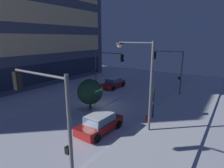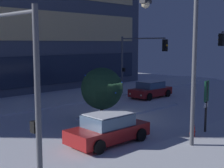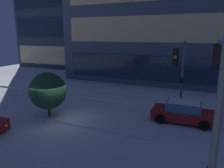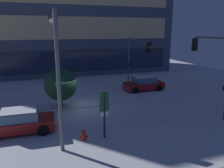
% 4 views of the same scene
% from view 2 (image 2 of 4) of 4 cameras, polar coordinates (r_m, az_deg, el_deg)
% --- Properties ---
extents(ground, '(52.00, 52.00, 0.00)m').
position_cam_2_polar(ground, '(21.07, -0.23, -6.22)').
color(ground, silver).
extents(curb_strip_far, '(52.00, 5.20, 0.14)m').
position_cam_2_polar(curb_strip_far, '(27.33, -12.38, -3.08)').
color(curb_strip_far, silver).
rests_on(curb_strip_far, ground).
extents(median_strip, '(9.00, 1.80, 0.14)m').
position_cam_2_polar(median_strip, '(23.24, 3.63, -4.76)').
color(median_strip, silver).
rests_on(median_strip, ground).
extents(car_near, '(4.39, 2.16, 1.49)m').
position_cam_2_polar(car_near, '(15.98, -0.68, -8.02)').
color(car_near, maroon).
rests_on(car_near, ground).
extents(car_far, '(4.32, 2.10, 1.49)m').
position_cam_2_polar(car_far, '(29.26, 6.91, -1.00)').
color(car_far, maroon).
rests_on(car_far, ground).
extents(traffic_light_corner_near_left, '(0.32, 4.31, 6.07)m').
position_cam_2_polar(traffic_light_corner_near_left, '(11.06, -17.73, 2.88)').
color(traffic_light_corner_near_left, '#565960').
rests_on(traffic_light_corner_near_left, ground).
extents(traffic_light_corner_far_right, '(0.32, 5.31, 5.53)m').
position_cam_2_polar(traffic_light_corner_far_right, '(29.14, 4.93, 5.24)').
color(traffic_light_corner_far_right, '#565960').
rests_on(traffic_light_corner_far_right, ground).
extents(street_lamp_arched, '(0.56, 3.32, 7.32)m').
position_cam_2_polar(street_lamp_arched, '(15.65, 11.64, 6.74)').
color(street_lamp_arched, '#565960').
rests_on(street_lamp_arched, ground).
extents(fire_hydrant, '(0.48, 0.26, 0.79)m').
position_cam_2_polar(fire_hydrant, '(17.22, 14.16, -8.26)').
color(fire_hydrant, red).
rests_on(fire_hydrant, ground).
extents(parking_info_sign, '(0.55, 0.14, 2.94)m').
position_cam_2_polar(parking_info_sign, '(17.92, 16.48, -2.82)').
color(parking_info_sign, black).
rests_on(parking_info_sign, ground).
extents(decorated_tree_median, '(2.66, 2.72, 3.40)m').
position_cam_2_polar(decorated_tree_median, '(20.27, -1.82, -0.81)').
color(decorated_tree_median, '#473323').
rests_on(decorated_tree_median, ground).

